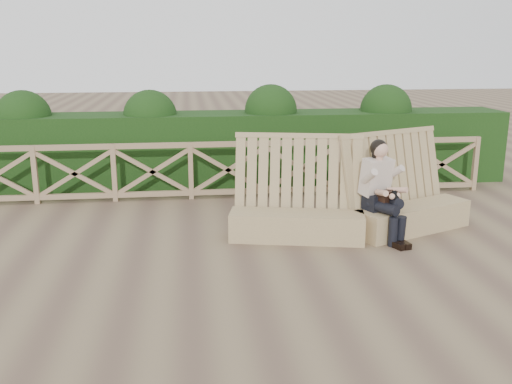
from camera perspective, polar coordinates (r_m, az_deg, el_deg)
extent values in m
plane|color=brown|center=(7.76, -0.88, -7.22)|extent=(60.00, 60.00, 0.00)
cube|color=#937A54|center=(8.65, 4.08, -3.42)|extent=(2.07, 0.91, 0.43)
cube|color=#937A54|center=(8.76, 4.19, 0.70)|extent=(2.06, 0.86, 1.55)
cube|color=#937A54|center=(9.36, 15.37, -2.52)|extent=(2.04, 1.26, 0.43)
cube|color=#937A54|center=(9.40, 14.44, 1.23)|extent=(2.02, 1.21, 1.55)
cube|color=black|center=(8.90, 12.06, -0.93)|extent=(0.48, 0.43, 0.25)
cube|color=#C3B0A0|center=(8.85, 11.94, 1.52)|extent=(0.54, 0.47, 0.59)
sphere|color=tan|center=(8.73, 12.33, 4.16)|extent=(0.31, 0.31, 0.23)
sphere|color=black|center=(8.75, 12.17, 4.35)|extent=(0.34, 0.34, 0.26)
cylinder|color=black|center=(8.68, 12.59, -1.51)|extent=(0.36, 0.54, 0.17)
cylinder|color=black|center=(8.79, 13.38, -0.82)|extent=(0.36, 0.54, 0.19)
cylinder|color=black|center=(8.59, 13.54, -3.93)|extent=(0.18, 0.18, 0.43)
cylinder|color=black|center=(8.67, 14.28, -3.81)|extent=(0.18, 0.18, 0.43)
cube|color=black|center=(8.58, 13.93, -5.21)|extent=(0.20, 0.29, 0.09)
cube|color=black|center=(8.64, 14.57, -5.12)|extent=(0.20, 0.29, 0.09)
cube|color=black|center=(8.75, 13.08, -0.50)|extent=(0.34, 0.28, 0.20)
cube|color=black|center=(8.59, 13.81, -0.35)|extent=(0.11, 0.12, 0.13)
cube|color=#846C4D|center=(10.85, -2.85, 4.80)|extent=(10.10, 0.07, 0.10)
cube|color=#846C4D|center=(11.05, -2.79, 0.04)|extent=(10.10, 0.07, 0.10)
cube|color=black|center=(12.08, -3.25, 4.35)|extent=(12.00, 1.20, 1.50)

